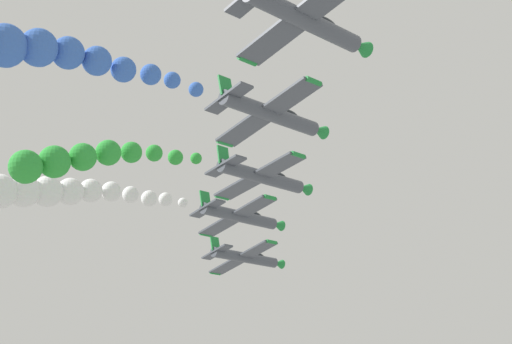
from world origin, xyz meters
TOP-DOWN VIEW (x-y plane):
  - airplane_lead at (-16.91, 14.64)m, footprint 9.38×10.35m
  - airplane_left_inner at (-8.64, 6.24)m, footprint 9.41×10.35m
  - airplane_right_inner at (0.30, 0.54)m, footprint 9.47×10.35m
  - smoke_trail_right_inner at (-0.11, -16.55)m, footprint 2.52×15.29m
  - airplane_left_outer at (8.03, -6.04)m, footprint 9.38×10.35m
  - airplane_right_outer at (17.53, -12.64)m, footprint 9.37×10.35m

SIDE VIEW (x-z plane):
  - airplane_lead at x=-16.91m, z-range 59.73..62.85m
  - smoke_trail_right_inner at x=-0.11m, z-range 58.96..64.06m
  - airplane_left_inner at x=-8.64m, z-range 61.44..64.48m
  - airplane_right_inner at x=0.30m, z-range 62.29..65.17m
  - airplane_left_outer at x=8.03m, z-range 63.79..66.91m
  - airplane_right_outer at x=17.53m, z-range 65.14..68.28m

